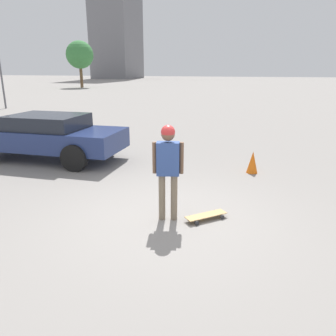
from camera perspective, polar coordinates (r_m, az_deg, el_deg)
ground_plane at (r=5.98m, az=-0.00°, el=-8.85°), size 220.00×220.00×0.00m
person at (r=5.59m, az=-0.00°, el=1.12°), size 0.52×0.29×1.71m
skateboard at (r=5.97m, az=6.65°, el=-8.25°), size 0.71×0.69×0.09m
car_parked_near at (r=10.30m, az=-20.47°, el=5.38°), size 4.64×2.06×1.33m
building_block_distant at (r=96.45m, az=-9.10°, el=26.41°), size 9.98×13.43×37.60m
tree_distant at (r=49.85m, az=-15.12°, el=18.48°), size 3.78×3.78×6.34m
traffic_cone at (r=8.72m, az=14.50°, el=1.00°), size 0.29×0.29×0.57m
lamp_post at (r=25.07m, az=-27.17°, el=15.12°), size 0.28×0.28×4.26m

